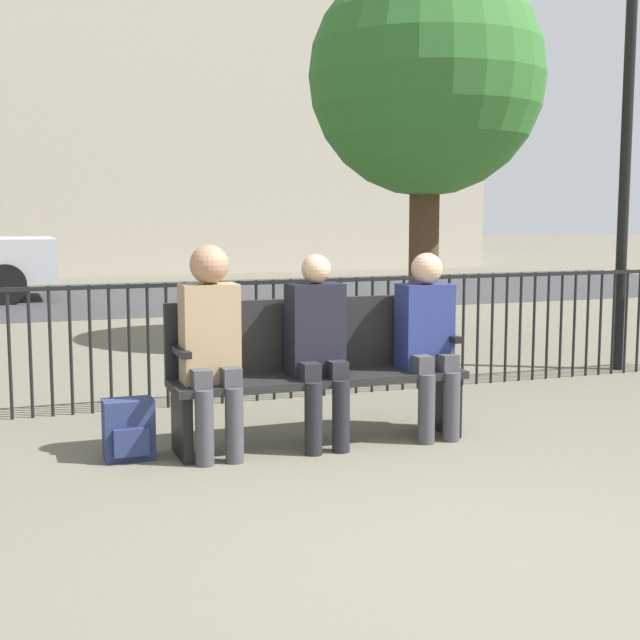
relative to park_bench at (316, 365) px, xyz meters
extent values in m
plane|color=#605B4C|center=(0.00, -2.00, -0.50)|extent=(80.00, 80.00, 0.00)
cube|color=black|center=(0.00, -0.08, -0.07)|extent=(1.90, 0.45, 0.05)
cube|color=black|center=(0.00, 0.11, 0.19)|extent=(1.90, 0.05, 0.47)
cube|color=black|center=(-0.89, -0.08, -0.30)|extent=(0.06, 0.38, 0.40)
cube|color=black|center=(0.89, -0.08, -0.30)|extent=(0.06, 0.38, 0.40)
cube|color=black|center=(-0.89, -0.08, 0.15)|extent=(0.06, 0.38, 0.04)
cube|color=black|center=(0.89, -0.08, 0.15)|extent=(0.06, 0.38, 0.04)
cylinder|color=#3D3D42|center=(-0.80, -0.30, -0.27)|extent=(0.11, 0.11, 0.45)
cylinder|color=#3D3D42|center=(-0.62, -0.30, -0.27)|extent=(0.11, 0.11, 0.45)
cube|color=#3D3D42|center=(-0.80, -0.20, 0.00)|extent=(0.11, 0.20, 0.12)
cube|color=#3D3D42|center=(-0.62, -0.20, 0.00)|extent=(0.11, 0.20, 0.12)
cube|color=#997F59|center=(-0.71, -0.08, 0.25)|extent=(0.34, 0.22, 0.60)
sphere|color=#A37556|center=(-0.71, -0.10, 0.67)|extent=(0.24, 0.24, 0.24)
cylinder|color=black|center=(-0.12, -0.30, -0.27)|extent=(0.11, 0.11, 0.45)
cylinder|color=black|center=(0.06, -0.30, -0.27)|extent=(0.11, 0.11, 0.45)
cube|color=black|center=(-0.12, -0.20, 0.00)|extent=(0.11, 0.20, 0.12)
cube|color=black|center=(0.06, -0.20, 0.00)|extent=(0.11, 0.20, 0.12)
cube|color=black|center=(-0.03, -0.08, 0.24)|extent=(0.34, 0.22, 0.58)
sphere|color=tan|center=(-0.03, -0.10, 0.63)|extent=(0.18, 0.18, 0.18)
cylinder|color=#3D3D42|center=(0.64, -0.30, -0.27)|extent=(0.11, 0.11, 0.45)
cylinder|color=#3D3D42|center=(0.82, -0.30, -0.27)|extent=(0.11, 0.11, 0.45)
cube|color=#3D3D42|center=(0.64, -0.20, 0.00)|extent=(0.11, 0.20, 0.12)
cube|color=#3D3D42|center=(0.82, -0.20, 0.00)|extent=(0.11, 0.20, 0.12)
cube|color=navy|center=(0.73, -0.08, 0.23)|extent=(0.34, 0.22, 0.56)
sphere|color=tan|center=(0.73, -0.10, 0.61)|extent=(0.21, 0.21, 0.21)
cube|color=navy|center=(-1.20, -0.01, -0.32)|extent=(0.30, 0.19, 0.36)
cube|color=navy|center=(-1.20, -0.12, -0.37)|extent=(0.21, 0.04, 0.16)
cylinder|color=black|center=(-1.84, 1.30, -0.02)|extent=(0.02, 0.02, 0.95)
cylinder|color=black|center=(-1.70, 1.30, -0.02)|extent=(0.02, 0.02, 0.95)
cylinder|color=black|center=(-1.56, 1.30, -0.02)|extent=(0.02, 0.02, 0.95)
cylinder|color=black|center=(-1.42, 1.30, -0.02)|extent=(0.02, 0.02, 0.95)
cylinder|color=black|center=(-1.28, 1.30, -0.02)|extent=(0.02, 0.02, 0.95)
cylinder|color=black|center=(-1.14, 1.30, -0.02)|extent=(0.02, 0.02, 0.95)
cylinder|color=black|center=(-1.00, 1.30, -0.02)|extent=(0.02, 0.02, 0.95)
cylinder|color=black|center=(-0.86, 1.30, -0.02)|extent=(0.02, 0.02, 0.95)
cylinder|color=black|center=(-0.72, 1.30, -0.02)|extent=(0.02, 0.02, 0.95)
cylinder|color=black|center=(-0.58, 1.30, -0.02)|extent=(0.02, 0.02, 0.95)
cylinder|color=black|center=(-0.44, 1.30, -0.02)|extent=(0.02, 0.02, 0.95)
cylinder|color=black|center=(-0.30, 1.30, -0.02)|extent=(0.02, 0.02, 0.95)
cylinder|color=black|center=(-0.16, 1.30, -0.02)|extent=(0.02, 0.02, 0.95)
cylinder|color=black|center=(-0.02, 1.30, -0.02)|extent=(0.02, 0.02, 0.95)
cylinder|color=black|center=(0.12, 1.30, -0.02)|extent=(0.02, 0.02, 0.95)
cylinder|color=black|center=(0.26, 1.30, -0.02)|extent=(0.02, 0.02, 0.95)
cylinder|color=black|center=(0.40, 1.30, -0.02)|extent=(0.02, 0.02, 0.95)
cylinder|color=black|center=(0.54, 1.30, -0.02)|extent=(0.02, 0.02, 0.95)
cylinder|color=black|center=(0.68, 1.30, -0.02)|extent=(0.02, 0.02, 0.95)
cylinder|color=black|center=(0.82, 1.30, -0.02)|extent=(0.02, 0.02, 0.95)
cylinder|color=black|center=(0.96, 1.30, -0.02)|extent=(0.02, 0.02, 0.95)
cylinder|color=black|center=(1.10, 1.30, -0.02)|extent=(0.02, 0.02, 0.95)
cylinder|color=black|center=(1.24, 1.30, -0.02)|extent=(0.02, 0.02, 0.95)
cylinder|color=black|center=(1.38, 1.30, -0.02)|extent=(0.02, 0.02, 0.95)
cylinder|color=black|center=(1.52, 1.30, -0.02)|extent=(0.02, 0.02, 0.95)
cylinder|color=black|center=(1.66, 1.30, -0.02)|extent=(0.02, 0.02, 0.95)
cylinder|color=black|center=(1.80, 1.30, -0.02)|extent=(0.02, 0.02, 0.95)
cylinder|color=black|center=(1.94, 1.30, -0.02)|extent=(0.02, 0.02, 0.95)
cylinder|color=black|center=(2.08, 1.30, -0.02)|extent=(0.02, 0.02, 0.95)
cylinder|color=black|center=(2.22, 1.30, -0.02)|extent=(0.02, 0.02, 0.95)
cylinder|color=black|center=(2.36, 1.30, -0.02)|extent=(0.02, 0.02, 0.95)
cylinder|color=black|center=(2.50, 1.30, -0.02)|extent=(0.02, 0.02, 0.95)
cylinder|color=black|center=(2.64, 1.30, -0.02)|extent=(0.02, 0.02, 0.95)
cylinder|color=black|center=(2.78, 1.30, -0.02)|extent=(0.02, 0.02, 0.95)
cylinder|color=black|center=(2.92, 1.30, -0.02)|extent=(0.02, 0.02, 0.95)
cylinder|color=black|center=(3.06, 1.30, -0.02)|extent=(0.02, 0.02, 0.95)
cylinder|color=black|center=(3.20, 1.30, -0.02)|extent=(0.02, 0.02, 0.95)
cylinder|color=black|center=(3.34, 1.30, -0.02)|extent=(0.02, 0.02, 0.95)
cylinder|color=black|center=(3.48, 1.30, -0.02)|extent=(0.02, 0.02, 0.95)
cylinder|color=black|center=(3.62, 1.30, -0.02)|extent=(0.02, 0.02, 0.95)
cube|color=black|center=(0.00, 1.30, 0.43)|extent=(9.00, 0.03, 0.03)
cylinder|color=#422D1E|center=(2.58, 3.62, 0.61)|extent=(0.33, 0.33, 2.21)
sphere|color=#2D6628|center=(2.58, 3.62, 2.42)|extent=(2.57, 2.57, 2.57)
cylinder|color=black|center=(3.54, 1.48, 1.26)|extent=(0.10, 0.10, 3.52)
cube|color=#333335|center=(0.00, 10.00, -0.49)|extent=(24.00, 6.00, 0.01)
cylinder|color=black|center=(-1.77, 9.45, -0.18)|extent=(0.64, 0.20, 0.64)
cylinder|color=black|center=(-1.77, 11.19, -0.18)|extent=(0.64, 0.20, 0.64)
camera|label=1|loc=(-1.91, -5.31, 1.00)|focal=50.00mm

